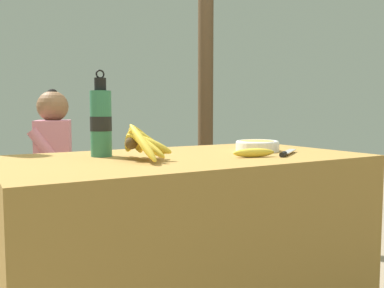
{
  "coord_description": "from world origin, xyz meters",
  "views": [
    {
      "loc": [
        -0.77,
        -1.38,
        0.97
      ],
      "look_at": [
        0.06,
        0.05,
        0.83
      ],
      "focal_mm": 38.0,
      "sensor_mm": 36.0,
      "label": 1
    }
  ],
  "objects_px": {
    "knife": "(286,153)",
    "support_post_far": "(206,80)",
    "loose_banana_front": "(254,153)",
    "wooden_bench": "(86,203)",
    "water_bottle": "(101,122)",
    "seated_vendor": "(46,164)",
    "banana_bunch_green": "(144,177)",
    "serving_bowl": "(257,145)",
    "banana_bunch_ripe": "(141,142)"
  },
  "relations": [
    {
      "from": "knife",
      "to": "support_post_far",
      "type": "height_order",
      "value": "support_post_far"
    },
    {
      "from": "loose_banana_front",
      "to": "wooden_bench",
      "type": "height_order",
      "value": "loose_banana_front"
    },
    {
      "from": "water_bottle",
      "to": "seated_vendor",
      "type": "height_order",
      "value": "water_bottle"
    },
    {
      "from": "support_post_far",
      "to": "loose_banana_front",
      "type": "bearing_deg",
      "value": -116.05
    },
    {
      "from": "seated_vendor",
      "to": "banana_bunch_green",
      "type": "xyz_separation_m",
      "value": [
        0.66,
        0.02,
        -0.13
      ]
    },
    {
      "from": "water_bottle",
      "to": "banana_bunch_green",
      "type": "height_order",
      "value": "water_bottle"
    },
    {
      "from": "serving_bowl",
      "to": "support_post_far",
      "type": "xyz_separation_m",
      "value": [
        0.63,
        1.44,
        0.4
      ]
    },
    {
      "from": "serving_bowl",
      "to": "seated_vendor",
      "type": "distance_m",
      "value": 1.38
    },
    {
      "from": "water_bottle",
      "to": "wooden_bench",
      "type": "distance_m",
      "value": 1.24
    },
    {
      "from": "serving_bowl",
      "to": "water_bottle",
      "type": "bearing_deg",
      "value": 168.41
    },
    {
      "from": "banana_bunch_ripe",
      "to": "wooden_bench",
      "type": "distance_m",
      "value": 1.37
    },
    {
      "from": "loose_banana_front",
      "to": "seated_vendor",
      "type": "relative_size",
      "value": 0.16
    },
    {
      "from": "serving_bowl",
      "to": "water_bottle",
      "type": "distance_m",
      "value": 0.67
    },
    {
      "from": "knife",
      "to": "seated_vendor",
      "type": "bearing_deg",
      "value": 79.07
    },
    {
      "from": "banana_bunch_ripe",
      "to": "knife",
      "type": "bearing_deg",
      "value": -13.59
    },
    {
      "from": "support_post_far",
      "to": "banana_bunch_green",
      "type": "bearing_deg",
      "value": -160.52
    },
    {
      "from": "banana_bunch_ripe",
      "to": "serving_bowl",
      "type": "xyz_separation_m",
      "value": [
        0.57,
        0.06,
        -0.04
      ]
    },
    {
      "from": "banana_bunch_ripe",
      "to": "support_post_far",
      "type": "bearing_deg",
      "value": 51.39
    },
    {
      "from": "knife",
      "to": "loose_banana_front",
      "type": "bearing_deg",
      "value": 139.09
    },
    {
      "from": "serving_bowl",
      "to": "wooden_bench",
      "type": "distance_m",
      "value": 1.36
    },
    {
      "from": "banana_bunch_green",
      "to": "banana_bunch_ripe",
      "type": "bearing_deg",
      "value": -113.45
    },
    {
      "from": "seated_vendor",
      "to": "serving_bowl",
      "type": "bearing_deg",
      "value": 134.71
    },
    {
      "from": "knife",
      "to": "seated_vendor",
      "type": "relative_size",
      "value": 0.19
    },
    {
      "from": "water_bottle",
      "to": "support_post_far",
      "type": "bearing_deg",
      "value": 45.59
    },
    {
      "from": "banana_bunch_green",
      "to": "wooden_bench",
      "type": "bearing_deg",
      "value": -179.65
    },
    {
      "from": "banana_bunch_ripe",
      "to": "water_bottle",
      "type": "bearing_deg",
      "value": 114.39
    },
    {
      "from": "water_bottle",
      "to": "wooden_bench",
      "type": "xyz_separation_m",
      "value": [
        0.23,
        1.08,
        -0.56
      ]
    },
    {
      "from": "wooden_bench",
      "to": "support_post_far",
      "type": "bearing_deg",
      "value": 12.36
    },
    {
      "from": "wooden_bench",
      "to": "banana_bunch_green",
      "type": "distance_m",
      "value": 0.43
    },
    {
      "from": "water_bottle",
      "to": "seated_vendor",
      "type": "bearing_deg",
      "value": 91.0
    },
    {
      "from": "banana_bunch_ripe",
      "to": "loose_banana_front",
      "type": "xyz_separation_m",
      "value": [
        0.4,
        -0.12,
        -0.05
      ]
    },
    {
      "from": "banana_bunch_ripe",
      "to": "knife",
      "type": "relative_size",
      "value": 1.62
    },
    {
      "from": "wooden_bench",
      "to": "seated_vendor",
      "type": "xyz_separation_m",
      "value": [
        -0.25,
        -0.02,
        0.27
      ]
    },
    {
      "from": "water_bottle",
      "to": "serving_bowl",
      "type": "bearing_deg",
      "value": -11.59
    },
    {
      "from": "serving_bowl",
      "to": "seated_vendor",
      "type": "relative_size",
      "value": 0.17
    },
    {
      "from": "serving_bowl",
      "to": "water_bottle",
      "type": "xyz_separation_m",
      "value": [
        -0.65,
        0.13,
        0.11
      ]
    },
    {
      "from": "loose_banana_front",
      "to": "wooden_bench",
      "type": "bearing_deg",
      "value": 100.67
    },
    {
      "from": "loose_banana_front",
      "to": "seated_vendor",
      "type": "distance_m",
      "value": 1.47
    },
    {
      "from": "serving_bowl",
      "to": "banana_bunch_green",
      "type": "distance_m",
      "value": 1.25
    },
    {
      "from": "water_bottle",
      "to": "banana_bunch_green",
      "type": "distance_m",
      "value": 1.32
    },
    {
      "from": "wooden_bench",
      "to": "water_bottle",
      "type": "bearing_deg",
      "value": -101.96
    },
    {
      "from": "serving_bowl",
      "to": "banana_bunch_ripe",
      "type": "bearing_deg",
      "value": -174.38
    },
    {
      "from": "knife",
      "to": "support_post_far",
      "type": "distance_m",
      "value": 1.8
    },
    {
      "from": "wooden_bench",
      "to": "loose_banana_front",
      "type": "bearing_deg",
      "value": -79.33
    },
    {
      "from": "banana_bunch_ripe",
      "to": "seated_vendor",
      "type": "bearing_deg",
      "value": 94.78
    },
    {
      "from": "seated_vendor",
      "to": "wooden_bench",
      "type": "bearing_deg",
      "value": -160.22
    },
    {
      "from": "support_post_far",
      "to": "serving_bowl",
      "type": "bearing_deg",
      "value": -113.62
    },
    {
      "from": "wooden_bench",
      "to": "seated_vendor",
      "type": "relative_size",
      "value": 1.23
    },
    {
      "from": "water_bottle",
      "to": "loose_banana_front",
      "type": "xyz_separation_m",
      "value": [
        0.49,
        -0.31,
        -0.12
      ]
    },
    {
      "from": "loose_banana_front",
      "to": "knife",
      "type": "xyz_separation_m",
      "value": [
        0.15,
        -0.01,
        -0.01
      ]
    }
  ]
}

